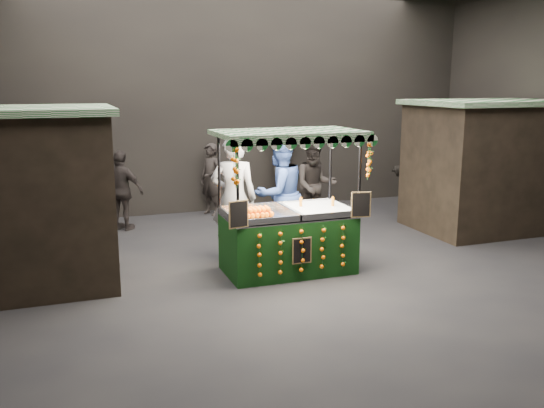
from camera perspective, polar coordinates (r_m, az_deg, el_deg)
name	(u,v)px	position (r m, az deg, el deg)	size (l,w,h in m)	color
ground	(317,273)	(9.15, 4.49, -6.82)	(12.00, 12.00, 0.00)	black
market_hall	(321,51)	(8.68, 4.86, 14.83)	(12.10, 10.10, 5.05)	black
neighbour_stall_left	(9,198)	(9.07, -24.54, 0.50)	(3.00, 2.20, 2.60)	black
neighbour_stall_right	(487,165)	(12.44, 20.47, 3.65)	(3.00, 2.20, 2.60)	black
juice_stall	(289,229)	(9.01, 1.73, -2.52)	(2.30, 1.35, 2.23)	black
vendor_grey	(234,198)	(9.62, -3.80, 0.55)	(0.89, 0.73, 2.09)	gray
vendor_blue	(279,194)	(10.08, 0.72, 1.00)	(1.19, 1.05, 2.05)	navy
shopper_0	(35,204)	(11.38, -22.41, -0.03)	(0.62, 0.48, 1.52)	#2D2824
shopper_1	(315,186)	(11.58, 4.26, 1.82)	(1.00, 0.85, 1.82)	#2A2522
shopper_2	(122,191)	(11.95, -14.61, 1.29)	(0.99, 0.90, 1.62)	#2E2725
shopper_3	(288,168)	(13.55, 1.55, 3.59)	(1.41, 1.39, 1.94)	black
shopper_4	(15,207)	(11.17, -24.05, -0.23)	(0.90, 0.76, 1.57)	#292521
shopper_5	(419,179)	(12.39, 14.33, 2.37)	(1.00, 1.86, 1.92)	#2A2622
shopper_6	(211,179)	(13.03, -6.06, 2.45)	(0.62, 0.70, 1.62)	#2A2522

